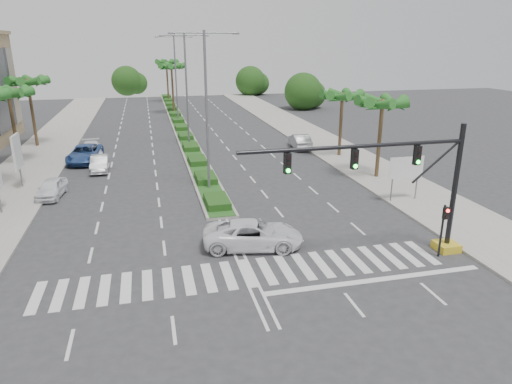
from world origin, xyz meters
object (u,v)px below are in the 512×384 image
car_parked_b (100,163)px  car_parked_c (85,154)px  car_parked_d (92,150)px  car_parked_a (51,188)px  car_crossing (253,234)px  car_right (300,141)px

car_parked_b → car_parked_c: car_parked_c is taller
car_parked_d → car_parked_c: bearing=-107.9°
car_parked_a → car_parked_d: size_ratio=0.80×
car_crossing → car_right: size_ratio=1.16×
car_parked_b → car_parked_c: (-1.65, 3.69, 0.12)m
car_parked_a → car_crossing: (12.78, -12.19, 0.09)m
car_crossing → car_right: car_right is taller
car_crossing → car_parked_a: bearing=57.5°
car_parked_a → car_parked_b: size_ratio=0.95×
car_parked_c → car_crossing: bearing=-58.0°
car_parked_c → car_crossing: size_ratio=1.04×
car_right → car_parked_d: bearing=2.0°
car_parked_d → car_crossing: bearing=-72.3°
car_parked_a → car_parked_d: 12.70m
car_parked_d → car_crossing: 27.14m
car_parked_b → car_parked_d: car_parked_d is taller
car_right → car_crossing: bearing=70.8°
car_parked_c → car_parked_d: size_ratio=1.16×
car_parked_b → car_parked_a: bearing=-114.1°
car_right → car_parked_b: bearing=17.6°
car_parked_b → car_right: bearing=11.1°
car_parked_a → car_crossing: car_crossing is taller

